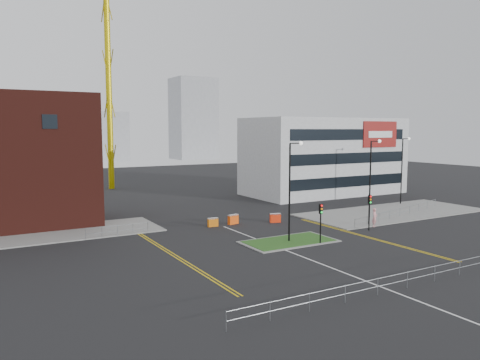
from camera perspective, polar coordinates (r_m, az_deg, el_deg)
name	(u,v)px	position (r m, az deg, el deg)	size (l,w,h in m)	color
ground	(330,267)	(36.09, 10.92, -10.41)	(200.00, 200.00, 0.00)	black
pavement_left	(11,238)	(49.26, -26.14, -6.39)	(28.00, 8.00, 0.12)	slate
pavement_right	(392,212)	(60.92, 18.07, -3.75)	(24.00, 10.00, 0.12)	slate
island_kerb	(289,242)	(43.34, 5.99, -7.47)	(8.60, 4.60, 0.08)	slate
grass_island	(289,241)	(43.33, 5.99, -7.44)	(8.00, 4.00, 0.12)	#1F4818
office_block	(324,156)	(75.93, 10.18, 2.87)	(25.00, 12.20, 12.00)	#ADB0B2
tower_crane	(141,29)	(85.44, -11.92, 17.59)	(51.12, 15.94, 39.74)	#BFA80B
streetlamp_island	(292,183)	(42.53, 6.31, -0.38)	(1.46, 0.36, 9.18)	black
streetlamp_right_near	(372,175)	(51.88, 15.76, 0.60)	(1.46, 0.36, 9.18)	black
streetlamp_right_far	(403,165)	(67.55, 19.26, 1.73)	(1.46, 0.36, 9.18)	black
traffic_light_island	(321,216)	(42.45, 9.82, -4.32)	(0.28, 0.33, 3.65)	black
traffic_light_right	(370,205)	(49.25, 15.53, -3.01)	(0.28, 0.33, 3.65)	black
railing_front	(393,279)	(31.77, 18.16, -11.44)	(24.05, 0.05, 1.10)	gray
railing_left	(118,229)	(46.62, -14.70, -5.78)	(6.05, 0.05, 1.10)	gray
railing_right	(400,211)	(58.06, 18.93, -3.54)	(19.05, 5.05, 1.10)	gray
centre_line	(313,261)	(37.56, 8.90, -9.71)	(0.15, 30.00, 0.01)	silver
yellow_left_a	(168,253)	(39.96, -8.82, -8.73)	(0.12, 24.00, 0.01)	gold
yellow_left_b	(171,252)	(40.07, -8.41, -8.69)	(0.12, 24.00, 0.01)	gold
yellow_right_a	(365,237)	(46.62, 15.00, -6.72)	(0.12, 20.00, 0.01)	gold
yellow_right_b	(367,237)	(46.83, 15.27, -6.67)	(0.12, 20.00, 0.01)	gold
skyline_b	(88,137)	(159.53, -18.03, 5.06)	(24.00, 12.00, 16.00)	gray
skyline_c	(193,119)	(165.64, -5.71, 7.43)	(14.00, 12.00, 28.00)	gray
skyline_d	(24,143)	(166.83, -24.80, 4.14)	(30.00, 12.00, 12.00)	gray
pedestrian	(375,217)	(51.51, 16.10, -4.41)	(0.73, 0.48, 1.99)	pink
barrier_left	(213,222)	(49.75, -3.33, -5.11)	(1.13, 0.42, 0.94)	orange
barrier_mid	(233,219)	(50.95, -0.84, -4.77)	(1.31, 0.68, 1.05)	#FF530E
barrier_right	(275,218)	(52.01, 4.32, -4.58)	(1.26, 0.72, 1.01)	red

